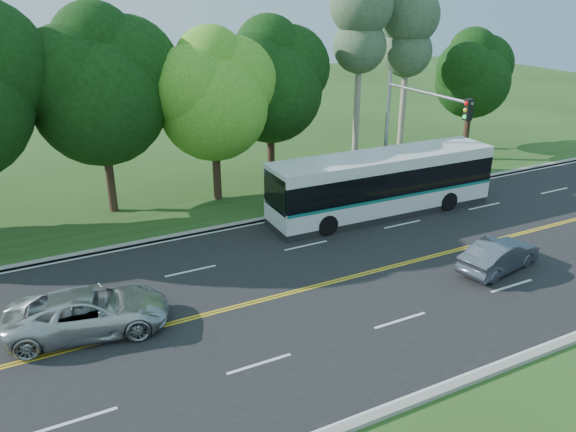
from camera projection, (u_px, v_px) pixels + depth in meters
name	position (u px, v px, depth m)	size (l,w,h in m)	color
ground	(357.00, 276.00, 23.09)	(120.00, 120.00, 0.00)	#284818
road	(357.00, 276.00, 23.08)	(60.00, 14.00, 0.02)	black
curb_north	(281.00, 216.00, 28.96)	(60.00, 0.30, 0.15)	#9A948B
curb_south	(487.00, 373.00, 17.16)	(60.00, 0.30, 0.15)	#9A948B
grass_verge	(266.00, 205.00, 30.49)	(60.00, 4.00, 0.10)	#284818
lane_markings	(356.00, 276.00, 23.04)	(57.60, 13.82, 0.00)	gold
tree_row	(145.00, 79.00, 28.39)	(44.70, 9.10, 13.84)	black
bougainvillea_hedge	(384.00, 179.00, 32.55)	(9.50, 2.25, 1.50)	#940C43
traffic_signal	(410.00, 122.00, 28.50)	(0.42, 6.10, 7.00)	gray
transit_bus	(382.00, 185.00, 28.85)	(12.25, 2.89, 3.19)	silver
sedan	(499.00, 255.00, 23.32)	(1.40, 4.02, 1.33)	slate
suv	(89.00, 312.00, 19.10)	(2.48, 5.38, 1.49)	#B8BBBD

